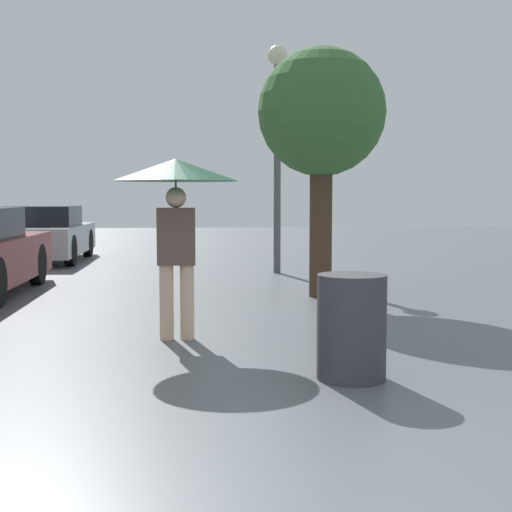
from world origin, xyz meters
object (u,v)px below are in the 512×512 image
Objects in this scene: pedestrian at (176,187)px; street_lamp at (277,121)px; tree at (322,116)px; trash_bin at (352,327)px; parked_car_farthest at (46,235)px.

street_lamp is at bearing 74.29° from pedestrian.
street_lamp is at bearing 94.53° from tree.
street_lamp is 5.06× the size of trash_bin.
parked_car_farthest is 8.15m from tree.
parked_car_farthest is (-3.11, 8.95, -0.95)m from pedestrian.
tree is at bearing 82.97° from trash_bin.
tree is 5.11m from trash_bin.
tree is at bearing 55.78° from pedestrian.
parked_car_farthest is 11.56m from trash_bin.
street_lamp is 8.18m from trash_bin.
street_lamp reaches higher than parked_car_farthest.
street_lamp reaches higher than pedestrian.
trash_bin is (4.52, -10.64, -0.17)m from parked_car_farthest.
tree is 4.25× the size of trash_bin.
pedestrian is at bearing -105.71° from street_lamp.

